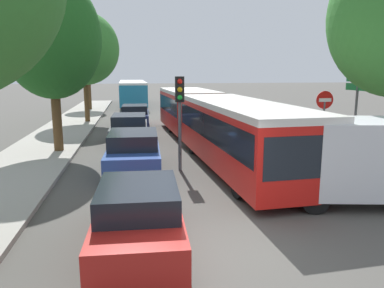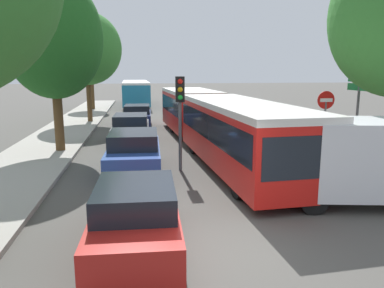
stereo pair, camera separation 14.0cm
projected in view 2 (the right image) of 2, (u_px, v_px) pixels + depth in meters
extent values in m
plane|color=#4F4C47|center=(219.00, 253.00, 7.54)|extent=(200.00, 200.00, 0.00)
cube|color=#9E998E|center=(68.00, 129.00, 22.82)|extent=(3.20, 43.16, 0.14)
cube|color=red|center=(240.00, 135.00, 13.59)|extent=(3.14, 9.52, 2.02)
cube|color=black|center=(241.00, 126.00, 13.52)|extent=(3.14, 9.14, 0.89)
cube|color=silver|center=(241.00, 105.00, 13.38)|extent=(3.14, 9.52, 0.20)
cube|color=red|center=(191.00, 110.00, 22.11)|extent=(2.94, 6.56, 2.02)
cube|color=black|center=(191.00, 104.00, 22.04)|extent=(2.94, 6.31, 0.89)
cube|color=silver|center=(191.00, 91.00, 21.90)|extent=(2.94, 6.56, 0.20)
cylinder|color=black|center=(206.00, 118.00, 18.56)|extent=(1.92, 1.11, 1.86)
cube|color=black|center=(304.00, 158.00, 9.09)|extent=(2.21, 0.25, 1.08)
cylinder|color=black|center=(307.00, 177.00, 11.08)|extent=(0.36, 1.00, 0.99)
cylinder|color=black|center=(239.00, 182.00, 10.65)|extent=(0.36, 1.00, 0.99)
cylinder|color=black|center=(240.00, 141.00, 16.84)|extent=(0.36, 1.00, 0.99)
cylinder|color=black|center=(194.00, 143.00, 16.41)|extent=(0.36, 1.00, 0.99)
cylinder|color=black|center=(208.00, 123.00, 22.48)|extent=(0.36, 1.00, 0.99)
cylinder|color=black|center=(173.00, 124.00, 22.05)|extent=(0.36, 1.00, 0.99)
cube|color=teal|center=(136.00, 93.00, 39.24)|extent=(2.77, 11.59, 2.01)
cube|color=black|center=(136.00, 89.00, 39.17)|extent=(2.78, 11.02, 0.84)
cube|color=silver|center=(135.00, 82.00, 39.03)|extent=(2.77, 11.59, 0.20)
cylinder|color=black|center=(126.00, 98.00, 42.92)|extent=(0.32, 1.01, 1.00)
cylinder|color=black|center=(145.00, 98.00, 43.25)|extent=(0.32, 1.01, 1.00)
cylinder|color=black|center=(125.00, 103.00, 35.87)|extent=(0.32, 1.01, 1.00)
cylinder|color=black|center=(148.00, 103.00, 36.21)|extent=(0.32, 1.01, 1.00)
cube|color=#B21E19|center=(136.00, 221.00, 7.66)|extent=(1.81, 4.03, 0.65)
cube|color=black|center=(135.00, 196.00, 7.46)|extent=(1.62, 2.13, 0.49)
cylinder|color=black|center=(108.00, 212.00, 8.88)|extent=(0.23, 0.61, 0.61)
cylinder|color=black|center=(168.00, 210.00, 9.03)|extent=(0.23, 0.61, 0.61)
cylinder|color=black|center=(92.00, 267.00, 6.39)|extent=(0.23, 0.61, 0.61)
cylinder|color=black|center=(175.00, 262.00, 6.55)|extent=(0.23, 0.61, 0.61)
cube|color=#284799|center=(134.00, 155.00, 13.44)|extent=(1.94, 4.32, 0.69)
cube|color=black|center=(134.00, 139.00, 13.22)|extent=(1.73, 2.28, 0.53)
cylinder|color=black|center=(116.00, 155.00, 14.75)|extent=(0.24, 0.66, 0.65)
cylinder|color=black|center=(155.00, 154.00, 14.91)|extent=(0.24, 0.66, 0.65)
cylinder|color=black|center=(109.00, 174.00, 12.08)|extent=(0.24, 0.66, 0.65)
cylinder|color=black|center=(156.00, 172.00, 12.25)|extent=(0.24, 0.66, 0.65)
cube|color=#47474C|center=(131.00, 131.00, 18.90)|extent=(1.89, 4.21, 0.67)
cube|color=black|center=(131.00, 120.00, 18.69)|extent=(1.69, 2.23, 0.51)
cylinder|color=black|center=(119.00, 132.00, 20.17)|extent=(0.24, 0.64, 0.63)
cylinder|color=black|center=(146.00, 132.00, 20.33)|extent=(0.24, 0.64, 0.63)
cylinder|color=black|center=(114.00, 142.00, 17.58)|extent=(0.24, 0.64, 0.63)
cylinder|color=black|center=(146.00, 141.00, 17.74)|extent=(0.24, 0.64, 0.63)
cube|color=navy|center=(137.00, 118.00, 24.38)|extent=(1.85, 4.12, 0.66)
cube|color=black|center=(137.00, 109.00, 24.18)|extent=(1.65, 2.18, 0.50)
cylinder|color=black|center=(128.00, 119.00, 25.63)|extent=(0.23, 0.63, 0.62)
cylinder|color=black|center=(149.00, 119.00, 25.78)|extent=(0.23, 0.63, 0.62)
cylinder|color=black|center=(125.00, 125.00, 23.09)|extent=(0.23, 0.63, 0.62)
cylinder|color=black|center=(149.00, 124.00, 23.24)|extent=(0.23, 0.63, 0.62)
cube|color=silver|center=(292.00, 173.00, 10.25)|extent=(1.22, 2.03, 1.00)
cylinder|color=black|center=(314.00, 200.00, 9.50)|extent=(0.75, 0.36, 0.72)
cylinder|color=black|center=(298.00, 181.00, 11.15)|extent=(0.75, 0.36, 0.72)
cylinder|color=#56595E|center=(180.00, 124.00, 13.42)|extent=(0.12, 0.12, 3.40)
cube|color=black|center=(180.00, 89.00, 13.18)|extent=(0.33, 0.26, 0.90)
sphere|color=red|center=(180.00, 81.00, 12.98)|extent=(0.18, 0.18, 0.18)
sphere|color=#EAAD14|center=(180.00, 90.00, 13.03)|extent=(0.18, 0.18, 0.18)
sphere|color=green|center=(180.00, 98.00, 13.09)|extent=(0.18, 0.18, 0.18)
cylinder|color=#56595E|center=(324.00, 132.00, 14.80)|extent=(0.08, 0.08, 2.40)
cylinder|color=red|center=(326.00, 100.00, 14.56)|extent=(0.70, 0.03, 0.70)
cube|color=white|center=(326.00, 100.00, 14.54)|extent=(0.50, 0.04, 0.14)
cylinder|color=#56595E|center=(357.00, 116.00, 14.93)|extent=(0.10, 0.10, 3.60)
cube|color=#197A38|center=(360.00, 78.00, 14.64)|extent=(0.20, 1.40, 0.28)
cube|color=#197A38|center=(359.00, 87.00, 14.70)|extent=(0.20, 1.40, 0.28)
cylinder|color=#51381E|center=(59.00, 119.00, 16.33)|extent=(0.40, 0.40, 3.04)
ellipsoid|color=#1E561E|center=(53.00, 37.00, 15.66)|extent=(4.14, 4.14, 5.14)
ellipsoid|color=#1E561E|center=(45.00, 56.00, 15.41)|extent=(2.48, 2.48, 2.83)
cylinder|color=#51381E|center=(89.00, 100.00, 25.71)|extent=(0.33, 0.33, 3.23)
ellipsoid|color=#33752D|center=(86.00, 49.00, 25.05)|extent=(4.67, 4.67, 4.84)
cylinder|color=#51381E|center=(92.00, 94.00, 33.94)|extent=(0.37, 0.37, 2.95)
ellipsoid|color=#33752D|center=(91.00, 64.00, 33.43)|extent=(3.27, 3.27, 3.15)
ellipsoid|color=#1E561E|center=(90.00, 70.00, 33.91)|extent=(1.96, 1.96, 1.73)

